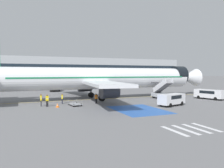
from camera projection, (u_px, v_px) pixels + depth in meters
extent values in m
plane|color=slate|center=(98.00, 99.00, 41.92)|extent=(600.00, 600.00, 0.00)
cube|color=gold|center=(104.00, 99.00, 42.69)|extent=(81.56, 2.41, 0.01)
cube|color=#2856A8|center=(138.00, 110.00, 29.85)|extent=(6.33, 8.83, 0.01)
cube|color=silver|center=(174.00, 131.00, 18.89)|extent=(0.44, 3.60, 0.01)
cube|color=silver|center=(185.00, 130.00, 19.33)|extent=(0.44, 3.60, 0.01)
cube|color=silver|center=(196.00, 128.00, 19.77)|extent=(0.44, 3.60, 0.01)
cube|color=silver|center=(206.00, 127.00, 20.22)|extent=(0.44, 3.60, 0.01)
cylinder|color=silver|center=(104.00, 78.00, 42.49)|extent=(37.68, 5.09, 4.08)
cone|color=silver|center=(189.00, 77.00, 50.77)|extent=(4.59, 4.12, 4.00)
cylinder|color=black|center=(178.00, 75.00, 49.54)|extent=(2.56, 4.18, 4.12)
cube|color=#197A4C|center=(104.00, 77.00, 42.48)|extent=(34.68, 5.09, 0.24)
cube|color=silver|center=(77.00, 80.00, 48.92)|extent=(7.48, 16.59, 0.44)
cylinder|color=#38383D|center=(85.00, 87.00, 48.40)|extent=(2.97, 2.32, 2.24)
cube|color=silver|center=(104.00, 84.00, 33.49)|extent=(6.66, 16.44, 0.44)
cylinder|color=#38383D|center=(109.00, 92.00, 35.26)|extent=(2.97, 2.32, 2.24)
cylinder|color=#38383D|center=(160.00, 87.00, 47.76)|extent=(0.20, 0.20, 3.20)
cylinder|color=black|center=(160.00, 94.00, 47.84)|extent=(0.85, 0.30, 0.84)
cylinder|color=#38383D|center=(91.00, 88.00, 44.79)|extent=(0.24, 0.24, 2.86)
cylinder|color=black|center=(91.00, 95.00, 44.86)|extent=(1.12, 0.63, 1.10)
cylinder|color=#38383D|center=(102.00, 90.00, 39.03)|extent=(0.24, 0.24, 2.86)
cylinder|color=black|center=(102.00, 98.00, 39.10)|extent=(1.12, 0.63, 1.10)
cube|color=#ADB2BA|center=(163.00, 95.00, 42.46)|extent=(2.33, 4.86, 0.70)
cylinder|color=black|center=(154.00, 96.00, 43.65)|extent=(0.24, 0.71, 0.70)
cylinder|color=black|center=(161.00, 96.00, 44.39)|extent=(0.24, 0.71, 0.70)
cylinder|color=black|center=(164.00, 98.00, 40.57)|extent=(0.24, 0.71, 0.70)
cylinder|color=black|center=(172.00, 98.00, 41.31)|extent=(0.24, 0.71, 0.70)
cube|color=#4C4C51|center=(163.00, 88.00, 42.39)|extent=(1.54, 4.19, 2.26)
cube|color=#4C4C51|center=(156.00, 82.00, 44.43)|extent=(1.68, 1.14, 0.12)
cube|color=silver|center=(159.00, 86.00, 42.07)|extent=(0.18, 4.52, 2.96)
cube|color=silver|center=(166.00, 86.00, 42.67)|extent=(0.18, 4.52, 2.96)
cube|color=#38383D|center=(54.00, 88.00, 61.85)|extent=(2.88, 8.27, 0.60)
cube|color=silver|center=(53.00, 86.00, 65.59)|extent=(2.46, 1.92, 1.60)
cube|color=black|center=(53.00, 84.00, 66.43)|extent=(2.00, 0.13, 0.70)
cylinder|color=#B7BCC4|center=(54.00, 83.00, 61.43)|extent=(2.47, 5.72, 2.21)
cylinder|color=gold|center=(54.00, 83.00, 61.43)|extent=(2.27, 0.45, 2.26)
cylinder|color=black|center=(49.00, 88.00, 64.90)|extent=(0.32, 0.97, 0.96)
cylinder|color=black|center=(58.00, 88.00, 65.68)|extent=(0.32, 0.97, 0.96)
cylinder|color=black|center=(50.00, 89.00, 61.05)|extent=(0.32, 0.97, 0.96)
cylinder|color=black|center=(59.00, 89.00, 61.82)|extent=(0.32, 0.97, 0.96)
cylinder|color=black|center=(51.00, 90.00, 58.90)|extent=(0.32, 0.97, 0.96)
cylinder|color=black|center=(60.00, 90.00, 59.68)|extent=(0.32, 0.97, 0.96)
cube|color=silver|center=(210.00, 94.00, 41.89)|extent=(3.33, 5.86, 1.52)
cube|color=black|center=(210.00, 92.00, 41.88)|extent=(2.74, 3.46, 0.55)
cylinder|color=black|center=(199.00, 97.00, 42.77)|extent=(0.35, 0.67, 0.64)
cylinder|color=black|center=(204.00, 97.00, 43.86)|extent=(0.35, 0.67, 0.64)
cylinder|color=black|center=(216.00, 99.00, 40.00)|extent=(0.35, 0.67, 0.64)
cylinder|color=black|center=(221.00, 98.00, 41.09)|extent=(0.35, 0.67, 0.64)
cube|color=silver|center=(172.00, 99.00, 33.41)|extent=(5.09, 3.14, 1.51)
cube|color=black|center=(172.00, 97.00, 33.40)|extent=(3.05, 2.51, 0.54)
cylinder|color=black|center=(173.00, 102.00, 35.02)|extent=(0.67, 0.39, 0.64)
cylinder|color=black|center=(182.00, 103.00, 33.77)|extent=(0.67, 0.39, 0.64)
cylinder|color=black|center=(161.00, 104.00, 33.13)|extent=(0.67, 0.39, 0.64)
cylinder|color=black|center=(170.00, 105.00, 31.89)|extent=(0.67, 0.39, 0.64)
cube|color=gray|center=(75.00, 104.00, 33.67)|extent=(1.85, 2.78, 0.12)
cylinder|color=black|center=(69.00, 104.00, 34.26)|extent=(0.15, 0.41, 0.40)
cylinder|color=black|center=(77.00, 103.00, 34.89)|extent=(0.15, 0.41, 0.40)
cylinder|color=black|center=(73.00, 106.00, 32.46)|extent=(0.15, 0.41, 0.40)
cylinder|color=black|center=(81.00, 105.00, 33.09)|extent=(0.15, 0.41, 0.40)
cylinder|color=gray|center=(68.00, 101.00, 34.35)|extent=(0.05, 0.05, 0.55)
cylinder|color=gray|center=(76.00, 101.00, 35.03)|extent=(0.05, 0.05, 0.55)
cylinder|color=gray|center=(73.00, 103.00, 32.27)|extent=(0.05, 0.05, 0.55)
cylinder|color=gray|center=(82.00, 102.00, 32.96)|extent=(0.05, 0.05, 0.55)
cylinder|color=black|center=(96.00, 101.00, 35.74)|extent=(0.14, 0.14, 0.81)
cylinder|color=black|center=(97.00, 101.00, 35.83)|extent=(0.14, 0.14, 0.81)
cube|color=orange|center=(96.00, 97.00, 35.75)|extent=(0.45, 0.29, 0.64)
cube|color=silver|center=(96.00, 97.00, 35.75)|extent=(0.46, 0.30, 0.06)
sphere|color=brown|center=(96.00, 94.00, 35.73)|extent=(0.22, 0.22, 0.22)
cylinder|color=#191E38|center=(62.00, 101.00, 35.62)|extent=(0.14, 0.14, 0.80)
cylinder|color=#191E38|center=(62.00, 101.00, 35.79)|extent=(0.14, 0.14, 0.80)
cube|color=yellow|center=(62.00, 97.00, 35.67)|extent=(0.31, 0.46, 0.64)
cube|color=silver|center=(62.00, 97.00, 35.67)|extent=(0.32, 0.47, 0.06)
sphere|color=brown|center=(62.00, 94.00, 35.65)|extent=(0.22, 0.22, 0.22)
cylinder|color=black|center=(48.00, 104.00, 32.58)|extent=(0.14, 0.14, 0.90)
cylinder|color=black|center=(47.00, 104.00, 32.51)|extent=(0.14, 0.14, 0.90)
cube|color=yellow|center=(47.00, 98.00, 32.51)|extent=(0.43, 0.24, 0.71)
cube|color=silver|center=(47.00, 98.00, 32.51)|extent=(0.44, 0.25, 0.06)
sphere|color=brown|center=(47.00, 95.00, 32.49)|extent=(0.24, 0.24, 0.24)
cylinder|color=#2D2D33|center=(41.00, 103.00, 32.87)|extent=(0.14, 0.14, 0.91)
cylinder|color=#2D2D33|center=(41.00, 103.00, 33.04)|extent=(0.14, 0.14, 0.91)
cube|color=yellow|center=(41.00, 98.00, 32.91)|extent=(0.27, 0.44, 0.72)
cube|color=silver|center=(41.00, 98.00, 32.91)|extent=(0.28, 0.45, 0.06)
sphere|color=brown|center=(41.00, 95.00, 32.89)|extent=(0.25, 0.25, 0.25)
cone|color=orange|center=(58.00, 105.00, 32.00)|extent=(0.52, 0.52, 0.58)
cylinder|color=white|center=(58.00, 105.00, 32.00)|extent=(0.29, 0.29, 0.07)
cube|color=#9EA3A8|center=(66.00, 71.00, 106.65)|extent=(123.20, 12.00, 12.51)
cube|color=#19232D|center=(68.00, 69.00, 101.00)|extent=(118.27, 0.10, 4.38)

